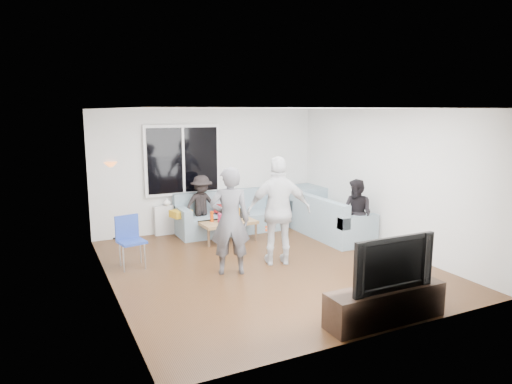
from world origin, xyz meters
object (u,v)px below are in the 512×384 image
player_left (230,221)px  tv_console (385,304)px  sofa_back_section (231,212)px  side_chair (132,242)px  player_right (279,211)px  coffee_table (228,231)px  spectator_right (357,214)px  floor_lamp (112,201)px  spectator_back (202,205)px  sofa_right_section (330,216)px  television (388,261)px

player_left → tv_console: size_ratio=1.08×
sofa_back_section → side_chair: (-2.35, -1.41, 0.01)m
player_left → player_right: 0.93m
player_left → side_chair: bearing=-15.6°
coffee_table → spectator_right: size_ratio=0.85×
coffee_table → side_chair: (-2.04, -0.80, 0.23)m
coffee_table → player_left: player_left is taller
floor_lamp → spectator_back: floor_lamp is taller
sofa_back_section → spectator_back: bearing=177.3°
player_left → spectator_right: 2.73m
coffee_table → player_right: (0.25, -1.67, 0.72)m
sofa_right_section → spectator_back: spectator_back is taller
side_chair → player_left: (1.36, -0.96, 0.43)m
coffee_table → tv_console: 4.17m
floor_lamp → television: 5.87m
spectator_right → side_chair: bearing=-111.6°
television → sofa_right_section: bearing=65.1°
coffee_table → television: television is taller
sofa_back_section → television: television is taller
television → side_chair: bearing=125.8°
floor_lamp → side_chair: bearing=-90.0°
coffee_table → television: size_ratio=0.95×
coffee_table → floor_lamp: bearing=149.7°
sofa_back_section → spectator_right: size_ratio=1.77×
floor_lamp → spectator_right: (4.07, -2.65, -0.13)m
spectator_back → television: 4.85m
player_right → spectator_back: size_ratio=1.46×
sofa_back_section → player_right: player_right is taller
sofa_back_section → tv_console: 4.77m
side_chair → player_right: (2.28, -0.87, 0.49)m
tv_console → sofa_back_section: bearing=90.9°
spectator_back → player_left: bearing=-106.8°
coffee_table → tv_console: tv_console is taller
player_right → television: 2.49m
sofa_right_section → player_right: bearing=120.7°
player_left → spectator_back: size_ratio=1.37×
sofa_back_section → spectator_back: spectator_back is taller
sofa_back_section → player_left: 2.60m
spectator_back → tv_console: size_ratio=0.79×
coffee_table → spectator_back: spectator_back is taller
coffee_table → player_right: 1.83m
spectator_right → television: (-1.65, -2.69, 0.12)m
coffee_table → side_chair: bearing=-158.6°
sofa_right_section → player_left: bearing=112.9°
player_right → spectator_right: (1.79, 0.21, -0.26)m
sofa_back_section → sofa_right_section: same height
side_chair → tv_console: bearing=-65.9°
spectator_right → television: 3.16m
side_chair → spectator_back: bearing=28.3°
spectator_right → sofa_right_section: bearing=167.7°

